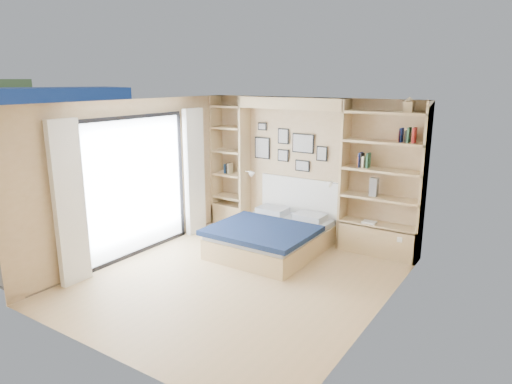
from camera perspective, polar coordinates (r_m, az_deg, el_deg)
The scene contains 9 objects.
ground at distance 6.67m, azimuth -2.31°, elevation -10.90°, with size 4.50×4.50×0.00m, color tan.
room_shell at distance 7.73m, azimuth 1.83°, elevation 1.05°, with size 4.50×4.50×4.50m.
bed at distance 7.63m, azimuth 2.06°, elevation -5.48°, with size 1.61×1.98×1.07m.
photo_gallery at distance 8.26m, azimuth 4.01°, elevation 5.58°, with size 1.48×0.02×0.82m.
reading_lamps at distance 8.09m, azimuth 4.12°, elevation 1.77°, with size 1.92×0.12×0.15m.
shelf_decor at distance 7.49m, azimuth 13.59°, elevation 4.95°, with size 3.54×0.23×2.03m.
deck at distance 9.11m, azimuth -21.17°, elevation -4.95°, with size 3.20×4.00×0.05m, color brown.
deck_chair at distance 8.91m, azimuth -21.18°, elevation -3.19°, with size 0.57×0.76×0.68m.
shipping_container at distance 16.34m, azimuth -26.68°, elevation 7.09°, with size 2.43×6.08×2.53m, color navy.
Camera 1 is at (3.53, -4.91, 2.80)m, focal length 32.00 mm.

